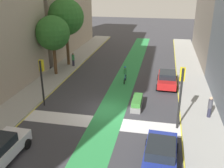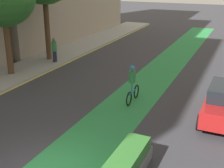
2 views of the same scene
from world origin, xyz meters
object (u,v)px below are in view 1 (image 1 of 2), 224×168
Objects in this scene: pedestrian_sidewalk_left_a at (73,59)px; street_tree_near at (53,33)px; car_red_right_far at (167,79)px; car_blue_right_near at (160,154)px; median_planter at (137,103)px; traffic_signal_near_right at (181,87)px; pedestrian_sidewalk_right_a at (210,107)px; cyclist_in_lane at (125,74)px; traffic_signal_near_left at (42,74)px; street_tree_far at (66,17)px.

pedestrian_sidewalk_left_a is 5.10m from street_tree_near.
car_blue_right_near is at bearing -91.39° from car_red_right_far.
street_tree_near reaches higher than pedestrian_sidewalk_left_a.
median_planter is (9.05, -9.55, -0.57)m from pedestrian_sidewalk_left_a.
traffic_signal_near_right is 16.08m from street_tree_near.
cyclist_in_lane is at bearing 140.18° from pedestrian_sidewalk_right_a.
car_red_right_far is 12.62m from car_blue_right_near.
pedestrian_sidewalk_right_a reaches higher than median_planter.
traffic_signal_near_left is at bearing -132.47° from cyclist_in_lane.
traffic_signal_near_left is at bearing -171.86° from median_planter.
median_planter is (7.90, 1.13, -2.42)m from traffic_signal_near_left.
car_red_right_far is 13.09m from street_tree_near.
traffic_signal_near_left is at bearing 172.12° from traffic_signal_near_right.
cyclist_in_lane is 8.26m from pedestrian_sidewalk_left_a.
traffic_signal_near_right is at bearing 76.31° from car_blue_right_near.
pedestrian_sidewalk_right_a is at bearing -8.74° from median_planter.
pedestrian_sidewalk_right_a is at bearing 1.07° from traffic_signal_near_left.
car_blue_right_near is at bearing -72.44° from cyclist_in_lane.
street_tree_far is (-0.82, 0.50, 5.05)m from pedestrian_sidewalk_left_a.
pedestrian_sidewalk_right_a is 5.80m from median_planter.
pedestrian_sidewalk_right_a is (3.56, 6.39, 0.22)m from car_blue_right_near.
car_blue_right_near is at bearing -73.58° from median_planter.
cyclist_in_lane is (-5.14, 8.12, -2.22)m from traffic_signal_near_right.
street_tree_far is at bearing 144.94° from pedestrian_sidewalk_right_a.
pedestrian_sidewalk_left_a is (-11.19, 16.82, 0.17)m from car_blue_right_near.
median_planter is (-5.70, 0.88, -0.62)m from pedestrian_sidewalk_right_a.
car_red_right_far is at bearing 32.06° from traffic_signal_near_left.
median_planter is at bearing -114.58° from car_red_right_far.
street_tree_far is at bearing 134.47° from median_planter.
cyclist_in_lane is (-4.33, 0.09, 0.17)m from car_red_right_far.
street_tree_near is at bearing 147.82° from median_planter.
traffic_signal_near_right is 8.41m from car_red_right_far.
pedestrian_sidewalk_right_a reaches higher than car_red_right_far.
median_planter is (1.88, -5.44, -0.57)m from cyclist_in_lane.
street_tree_near is at bearing 174.06° from cyclist_in_lane.
traffic_signal_near_right is 11.27m from traffic_signal_near_left.
car_blue_right_near reaches higher than median_planter.
pedestrian_sidewalk_right_a is at bearing 60.90° from car_blue_right_near.
traffic_signal_near_left is at bearing -74.22° from street_tree_near.
cyclist_in_lane is 1.14× the size of pedestrian_sidewalk_left_a.
pedestrian_sidewalk_right_a reaches higher than car_blue_right_near.
street_tree_near is (-15.69, 7.16, 3.76)m from pedestrian_sidewalk_right_a.
street_tree_far is at bearing 124.74° from car_blue_right_near.
car_red_right_far is 0.52× the size of street_tree_far.
pedestrian_sidewalk_right_a is at bearing -24.54° from street_tree_near.
median_planter is at bearing -32.18° from street_tree_near.
street_tree_near is (-12.13, 13.55, 3.98)m from car_blue_right_near.
traffic_signal_near_right is 1.09× the size of car_red_right_far.
traffic_signal_near_right is 5.30m from car_blue_right_near.
traffic_signal_near_left is 11.94m from car_blue_right_near.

